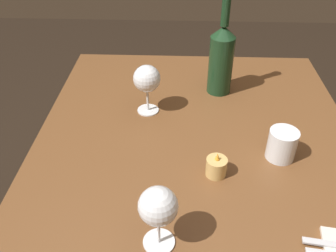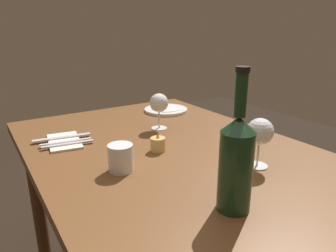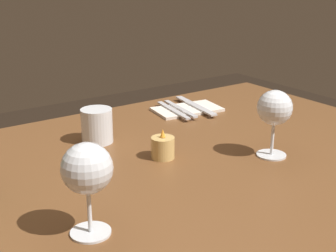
# 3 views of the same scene
# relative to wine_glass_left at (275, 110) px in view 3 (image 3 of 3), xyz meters

# --- Properties ---
(dining_table) EXTENTS (1.30, 0.90, 0.74)m
(dining_table) POSITION_rel_wine_glass_left_xyz_m (-0.21, 0.08, -0.20)
(dining_table) COLOR brown
(dining_table) RESTS_ON ground
(wine_glass_left) EXTENTS (0.08, 0.08, 0.15)m
(wine_glass_left) POSITION_rel_wine_glass_left_xyz_m (0.00, 0.00, 0.00)
(wine_glass_left) COLOR white
(wine_glass_left) RESTS_ON dining_table
(wine_glass_right) EXTENTS (0.08, 0.08, 0.15)m
(wine_glass_right) POSITION_rel_wine_glass_left_xyz_m (-0.48, -0.06, 0.00)
(wine_glass_right) COLOR white
(wine_glass_right) RESTS_ON dining_table
(water_tumbler) EXTENTS (0.08, 0.08, 0.08)m
(water_tumbler) POSITION_rel_wine_glass_left_xyz_m (-0.28, 0.30, -0.07)
(water_tumbler) COLOR white
(water_tumbler) RESTS_ON dining_table
(votive_candle) EXTENTS (0.05, 0.05, 0.07)m
(votive_candle) POSITION_rel_wine_glass_left_xyz_m (-0.21, 0.13, -0.08)
(votive_candle) COLOR #DBB266
(votive_candle) RESTS_ON dining_table
(folded_napkin) EXTENTS (0.20, 0.14, 0.01)m
(folded_napkin) POSITION_rel_wine_glass_left_xyz_m (0.05, 0.38, -0.10)
(folded_napkin) COLOR silver
(folded_napkin) RESTS_ON dining_table
(fork_inner) EXTENTS (0.04, 0.18, 0.00)m
(fork_inner) POSITION_rel_wine_glass_left_xyz_m (0.03, 0.38, -0.10)
(fork_inner) COLOR silver
(fork_inner) RESTS_ON folded_napkin
(fork_outer) EXTENTS (0.04, 0.18, 0.00)m
(fork_outer) POSITION_rel_wine_glass_left_xyz_m (0.00, 0.38, -0.10)
(fork_outer) COLOR silver
(fork_outer) RESTS_ON folded_napkin
(table_knife) EXTENTS (0.05, 0.21, 0.00)m
(table_knife) POSITION_rel_wine_glass_left_xyz_m (0.08, 0.38, -0.10)
(table_knife) COLOR silver
(table_knife) RESTS_ON folded_napkin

